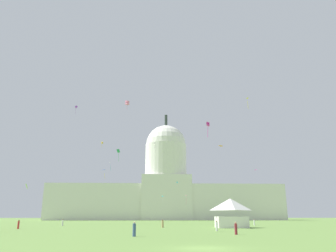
# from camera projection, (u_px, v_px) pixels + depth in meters

# --- Properties ---
(ground_plane) EXTENTS (800.00, 800.00, 0.00)m
(ground_plane) POSITION_uv_depth(u_px,v_px,m) (205.00, 248.00, 24.90)
(ground_plane) COLOR olive
(capitol_building) EXTENTS (137.94, 25.42, 64.95)m
(capitol_building) POSITION_uv_depth(u_px,v_px,m) (166.00, 189.00, 196.92)
(capitol_building) COLOR silver
(capitol_building) RESTS_ON ground_plane
(event_tent) EXTENTS (6.78, 7.02, 6.00)m
(event_tent) POSITION_uv_depth(u_px,v_px,m) (231.00, 212.00, 69.08)
(event_tent) COLOR white
(event_tent) RESTS_ON ground_plane
(person_orange_front_left) EXTENTS (0.50, 0.50, 1.57)m
(person_orange_front_left) POSITION_uv_depth(u_px,v_px,m) (216.00, 223.00, 81.61)
(person_orange_front_left) COLOR orange
(person_orange_front_left) RESTS_ON ground_plane
(person_white_near_tent) EXTENTS (0.43, 0.43, 1.65)m
(person_white_near_tent) POSITION_uv_depth(u_px,v_px,m) (217.00, 226.00, 53.38)
(person_white_near_tent) COLOR silver
(person_white_near_tent) RESTS_ON ground_plane
(person_maroon_mid_right) EXTENTS (0.50, 0.50, 1.62)m
(person_maroon_mid_right) POSITION_uv_depth(u_px,v_px,m) (236.00, 229.00, 43.22)
(person_maroon_mid_right) COLOR maroon
(person_maroon_mid_right) RESTS_ON ground_plane
(person_tan_lawn_far_right) EXTENTS (0.56, 0.56, 1.66)m
(person_tan_lawn_far_right) POSITION_uv_depth(u_px,v_px,m) (163.00, 224.00, 69.20)
(person_tan_lawn_far_right) COLOR tan
(person_tan_lawn_far_right) RESTS_ON ground_plane
(person_red_mid_center) EXTENTS (0.50, 0.50, 1.69)m
(person_red_mid_center) POSITION_uv_depth(u_px,v_px,m) (18.00, 225.00, 61.64)
(person_red_mid_center) COLOR red
(person_red_mid_center) RESTS_ON ground_plane
(person_white_lawn_far_left) EXTENTS (0.54, 0.54, 1.66)m
(person_white_lawn_far_left) POSITION_uv_depth(u_px,v_px,m) (63.00, 223.00, 81.13)
(person_white_lawn_far_left) COLOR silver
(person_white_lawn_far_left) RESTS_ON ground_plane
(person_denim_back_left) EXTENTS (0.51, 0.51, 1.73)m
(person_denim_back_left) POSITION_uv_depth(u_px,v_px,m) (134.00, 230.00, 39.26)
(person_denim_back_left) COLOR #3D5684
(person_denim_back_left) RESTS_ON ground_plane
(person_white_front_right) EXTENTS (0.46, 0.46, 1.58)m
(person_white_front_right) POSITION_uv_depth(u_px,v_px,m) (254.00, 223.00, 82.32)
(person_white_front_right) COLOR silver
(person_white_front_right) RESTS_ON ground_plane
(kite_pink_mid) EXTENTS (1.33, 1.32, 2.73)m
(kite_pink_mid) POSITION_uv_depth(u_px,v_px,m) (127.00, 103.00, 94.05)
(kite_pink_mid) COLOR pink
(kite_magenta_low) EXTENTS (1.07, 1.23, 0.38)m
(kite_magenta_low) POSITION_uv_depth(u_px,v_px,m) (257.00, 170.00, 115.40)
(kite_magenta_low) COLOR #D1339E
(kite_orange_low) EXTENTS (1.24, 1.19, 0.16)m
(kite_orange_low) POSITION_uv_depth(u_px,v_px,m) (222.00, 147.00, 67.24)
(kite_orange_low) COLOR orange
(kite_blue_low) EXTENTS (1.69, 1.75, 2.77)m
(kite_blue_low) POSITION_uv_depth(u_px,v_px,m) (105.00, 171.00, 111.88)
(kite_blue_low) COLOR blue
(kite_violet_high) EXTENTS (0.97, 0.94, 3.62)m
(kite_violet_high) POSITION_uv_depth(u_px,v_px,m) (76.00, 107.00, 140.50)
(kite_violet_high) COLOR purple
(kite_black_high) EXTENTS (1.01, 1.44, 2.58)m
(kite_black_high) POSITION_uv_depth(u_px,v_px,m) (155.00, 144.00, 176.75)
(kite_black_high) COLOR black
(kite_gold_high) EXTENTS (0.78, 0.81, 2.58)m
(kite_gold_high) POSITION_uv_depth(u_px,v_px,m) (102.00, 143.00, 151.61)
(kite_gold_high) COLOR gold
(kite_cyan_mid) EXTENTS (0.72, 0.29, 0.85)m
(kite_cyan_mid) POSITION_uv_depth(u_px,v_px,m) (177.00, 182.00, 176.13)
(kite_cyan_mid) COLOR #33BCDB
(kite_white_mid) EXTENTS (1.16, 1.43, 3.83)m
(kite_white_mid) POSITION_uv_depth(u_px,v_px,m) (111.00, 164.00, 151.65)
(kite_white_mid) COLOR white
(kite_green_mid) EXTENTS (1.31, 0.85, 4.65)m
(kite_green_mid) POSITION_uv_depth(u_px,v_px,m) (118.00, 152.00, 116.54)
(kite_green_mid) COLOR green
(kite_yellow_mid) EXTENTS (0.89, 1.15, 2.72)m
(kite_yellow_mid) POSITION_uv_depth(u_px,v_px,m) (246.00, 100.00, 89.14)
(kite_yellow_mid) COLOR yellow
(kite_lime_low) EXTENTS (0.93, 1.16, 1.24)m
(kite_lime_low) POSITION_uv_depth(u_px,v_px,m) (27.00, 186.00, 83.97)
(kite_lime_low) COLOR #8CD133
(kite_turquoise_low) EXTENTS (1.27, 1.12, 2.16)m
(kite_turquoise_low) POSITION_uv_depth(u_px,v_px,m) (163.00, 198.00, 145.63)
(kite_turquoise_low) COLOR teal
(kite_pink_low) EXTENTS (1.41, 1.41, 3.64)m
(kite_pink_low) POSITION_uv_depth(u_px,v_px,m) (187.00, 197.00, 153.92)
(kite_pink_low) COLOR pink
(kite_magenta_mid) EXTENTS (0.76, 0.71, 3.23)m
(kite_magenta_mid) POSITION_uv_depth(u_px,v_px,m) (208.00, 124.00, 65.47)
(kite_magenta_mid) COLOR #D1339E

